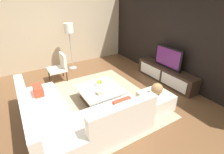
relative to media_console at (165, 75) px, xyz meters
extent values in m
plane|color=brown|center=(0.00, -2.40, -0.25)|extent=(14.00, 14.00, 0.00)
cube|color=black|center=(0.00, 0.30, 1.15)|extent=(6.40, 0.12, 2.80)
cube|color=#C6B28E|center=(-3.20, -2.20, 1.15)|extent=(0.12, 5.20, 2.80)
cube|color=tan|center=(-0.10, -2.40, -0.24)|extent=(3.17, 2.80, 0.01)
cube|color=#332319|center=(0.00, 0.00, 0.00)|extent=(2.13, 0.42, 0.50)
cube|color=white|center=(-0.49, -0.21, 0.00)|extent=(0.90, 0.01, 0.35)
cube|color=white|center=(0.49, -0.21, 0.00)|extent=(0.90, 0.01, 0.35)
cube|color=black|center=(0.00, 0.00, 0.58)|extent=(1.00, 0.05, 0.65)
cube|color=#591E66|center=(0.00, -0.03, 0.58)|extent=(0.90, 0.01, 0.55)
cube|color=silver|center=(0.20, -3.70, -0.03)|extent=(2.43, 0.85, 0.43)
cube|color=silver|center=(0.20, -4.03, 0.39)|extent=(2.43, 0.18, 0.40)
cube|color=silver|center=(0.99, -2.55, -0.03)|extent=(0.85, 1.44, 0.43)
cube|color=silver|center=(1.32, -2.55, 0.39)|extent=(0.18, 1.44, 0.40)
cube|color=red|center=(-0.53, -3.70, 0.29)|extent=(0.36, 0.20, 0.22)
cube|color=red|center=(0.99, -2.19, 0.21)|extent=(0.60, 0.44, 0.06)
cube|color=#332319|center=(-0.10, -2.30, -0.08)|extent=(0.82, 0.82, 0.33)
cube|color=white|center=(-0.10, -2.30, 0.10)|extent=(1.03, 1.03, 0.05)
cylinder|color=#332319|center=(-2.10, -3.15, -0.06)|extent=(0.04, 0.04, 0.38)
cylinder|color=#332319|center=(-1.66, -3.15, -0.06)|extent=(0.04, 0.04, 0.38)
cylinder|color=#332319|center=(-2.10, -2.69, -0.06)|extent=(0.04, 0.04, 0.38)
cylinder|color=#332319|center=(-1.66, -2.69, -0.06)|extent=(0.04, 0.04, 0.38)
cube|color=silver|center=(-1.88, -2.92, 0.13)|extent=(0.52, 0.54, 0.08)
cube|color=silver|center=(-1.88, -2.69, 0.40)|extent=(0.52, 0.08, 0.45)
cylinder|color=#A5A5AA|center=(-2.59, -2.17, -0.24)|extent=(0.28, 0.28, 0.02)
cylinder|color=#A5A5AA|center=(-2.59, -2.17, 0.43)|extent=(0.03, 0.03, 1.32)
cylinder|color=white|center=(-2.59, -2.17, 1.25)|extent=(0.31, 0.31, 0.32)
cube|color=silver|center=(0.86, -1.26, -0.05)|extent=(0.70, 0.70, 0.40)
cylinder|color=silver|center=(-0.28, -2.20, 0.17)|extent=(0.28, 0.28, 0.07)
sphere|color=#4C8C33|center=(-0.24, -2.21, 0.22)|extent=(0.09, 0.09, 0.09)
sphere|color=#B23326|center=(-0.28, -2.17, 0.22)|extent=(0.08, 0.08, 0.08)
sphere|color=gold|center=(-0.31, -2.20, 0.22)|extent=(0.09, 0.09, 0.09)
sphere|color=gold|center=(-0.26, -2.25, 0.22)|extent=(0.10, 0.10, 0.10)
sphere|color=#997247|center=(0.86, -1.26, 0.29)|extent=(0.28, 0.28, 0.28)
cube|color=#CCB78C|center=(0.13, -2.41, 0.14)|extent=(0.17, 0.13, 0.02)
cube|color=#CCB78C|center=(0.12, -2.42, 0.17)|extent=(0.14, 0.15, 0.03)
cube|color=#CCB78C|center=(0.12, -2.42, 0.19)|extent=(0.16, 0.15, 0.03)
camera|label=1|loc=(3.31, -4.00, 2.35)|focal=27.40mm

